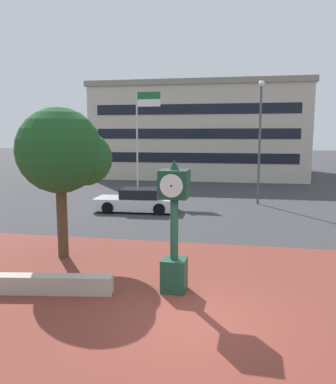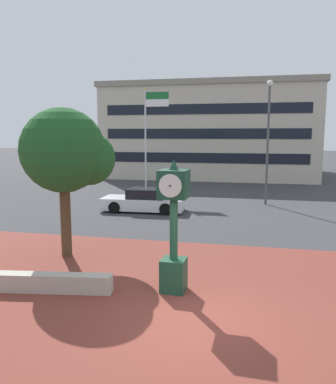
# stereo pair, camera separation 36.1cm
# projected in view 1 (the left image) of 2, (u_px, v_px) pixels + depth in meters

# --- Properties ---
(ground_plane) EXTENTS (200.00, 200.00, 0.00)m
(ground_plane) POSITION_uv_depth(u_px,v_px,m) (194.00, 319.00, 9.04)
(ground_plane) COLOR #38383A
(plaza_brick_paving) EXTENTS (44.00, 10.36, 0.01)m
(plaza_brick_paving) POSITION_uv_depth(u_px,v_px,m) (199.00, 298.00, 10.19)
(plaza_brick_paving) COLOR brown
(plaza_brick_paving) RESTS_ON ground
(planter_wall) EXTENTS (3.22, 0.88, 0.50)m
(planter_wall) POSITION_uv_depth(u_px,v_px,m) (53.00, 284.00, 10.47)
(planter_wall) COLOR #ADA393
(planter_wall) RESTS_ON ground
(street_clock) EXTENTS (0.77, 0.86, 3.59)m
(street_clock) POSITION_uv_depth(u_px,v_px,m) (174.00, 226.00, 10.41)
(street_clock) COLOR #19422D
(street_clock) RESTS_ON ground
(plaza_tree) EXTENTS (3.10, 2.88, 5.14)m
(plaza_tree) POSITION_uv_depth(u_px,v_px,m) (65.00, 153.00, 13.18)
(plaza_tree) COLOR #4C3823
(plaza_tree) RESTS_ON ground
(car_street_near) EXTENTS (4.60, 2.02, 1.28)m
(car_street_near) POSITION_uv_depth(u_px,v_px,m) (138.00, 201.00, 21.56)
(car_street_near) COLOR silver
(car_street_near) RESTS_ON ground
(flagpole_primary) EXTENTS (1.75, 0.14, 7.41)m
(flagpole_primary) POSITION_uv_depth(u_px,v_px,m) (140.00, 130.00, 27.38)
(flagpole_primary) COLOR silver
(flagpole_primary) RESTS_ON ground
(civic_building) EXTENTS (20.43, 16.16, 9.06)m
(civic_building) POSITION_uv_depth(u_px,v_px,m) (203.00, 131.00, 42.23)
(civic_building) COLOR beige
(civic_building) RESTS_ON ground
(street_lamp_post) EXTENTS (0.36, 0.36, 7.36)m
(street_lamp_post) POSITION_uv_depth(u_px,v_px,m) (260.00, 131.00, 23.34)
(street_lamp_post) COLOR #4C4C51
(street_lamp_post) RESTS_ON ground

